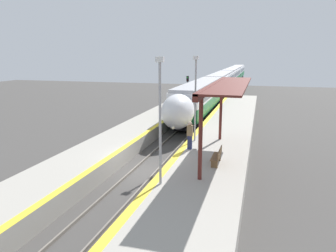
# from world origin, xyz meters

# --- Properties ---
(ground_plane) EXTENTS (120.00, 120.00, 0.00)m
(ground_plane) POSITION_xyz_m (0.00, 0.00, 0.00)
(ground_plane) COLOR #423F3D
(rail_left) EXTENTS (0.08, 90.00, 0.15)m
(rail_left) POSITION_xyz_m (-0.72, 0.00, 0.07)
(rail_left) COLOR slate
(rail_left) RESTS_ON ground_plane
(rail_right) EXTENTS (0.08, 90.00, 0.15)m
(rail_right) POSITION_xyz_m (0.72, 0.00, 0.07)
(rail_right) COLOR slate
(rail_right) RESTS_ON ground_plane
(train) EXTENTS (2.80, 79.38, 3.97)m
(train) POSITION_xyz_m (0.00, 45.85, 2.27)
(train) COLOR black
(train) RESTS_ON ground_plane
(platform_right) EXTENTS (4.34, 64.00, 1.05)m
(platform_right) POSITION_xyz_m (3.84, 0.00, 0.52)
(platform_right) COLOR #9E998E
(platform_right) RESTS_ON ground_plane
(platform_left) EXTENTS (3.47, 64.00, 1.05)m
(platform_left) POSITION_xyz_m (-3.41, 0.00, 0.52)
(platform_left) COLOR #9E998E
(platform_left) RESTS_ON ground_plane
(platform_bench) EXTENTS (0.44, 1.69, 0.89)m
(platform_bench) POSITION_xyz_m (4.42, -0.41, 1.52)
(platform_bench) COLOR brown
(platform_bench) RESTS_ON platform_right
(person_waiting) EXTENTS (0.36, 0.24, 1.81)m
(person_waiting) POSITION_xyz_m (2.33, 2.07, 1.99)
(person_waiting) COLOR navy
(person_waiting) RESTS_ON platform_right
(railway_signal) EXTENTS (0.28, 0.28, 4.34)m
(railway_signal) POSITION_xyz_m (-2.43, 22.84, 2.66)
(railway_signal) COLOR #59595E
(railway_signal) RESTS_ON ground_plane
(lamppost_near) EXTENTS (0.36, 0.20, 5.83)m
(lamppost_near) POSITION_xyz_m (2.22, -3.95, 4.35)
(lamppost_near) COLOR #9E9EA3
(lamppost_near) RESTS_ON platform_right
(lamppost_mid) EXTENTS (0.36, 0.20, 5.83)m
(lamppost_mid) POSITION_xyz_m (2.22, 4.22, 4.35)
(lamppost_mid) COLOR #9E9EA3
(lamppost_mid) RESTS_ON platform_right
(station_canopy) EXTENTS (2.02, 10.99, 4.32)m
(station_canopy) POSITION_xyz_m (4.45, 1.12, 5.06)
(station_canopy) COLOR #511E19
(station_canopy) RESTS_ON platform_right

